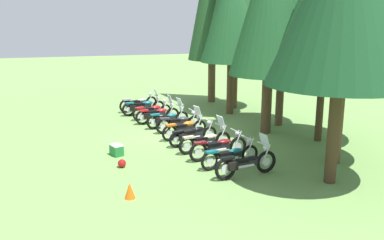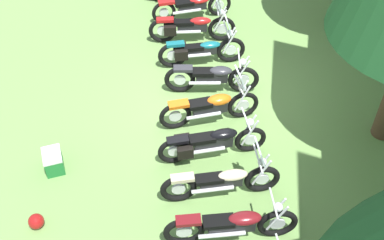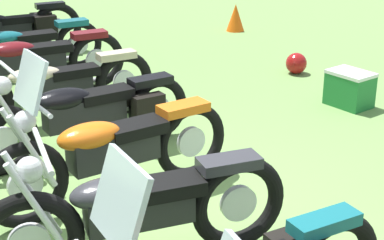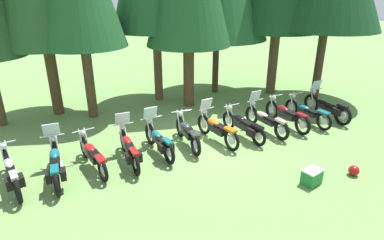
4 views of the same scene
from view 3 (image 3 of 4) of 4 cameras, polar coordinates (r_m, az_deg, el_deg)
name	(u,v)px [view 3 (image 3 of 4)]	position (r m, az deg, el deg)	size (l,w,h in m)	color
ground_plane	(134,233)	(4.92, -5.29, -10.25)	(80.00, 80.00, 0.00)	#6B934C
motorcycle_5	(137,210)	(4.29, -5.03, -8.22)	(0.71, 2.22, 1.02)	black
motorcycle_6	(110,149)	(5.18, -7.50, -2.61)	(0.87, 2.18, 1.37)	black
motorcycle_7	(89,112)	(6.12, -9.43, 0.75)	(0.94, 2.23, 0.99)	black
motorcycle_8	(52,84)	(7.02, -12.64, 3.23)	(0.81, 2.30, 1.36)	black
motorcycle_9	(29,61)	(7.94, -14.64, 5.24)	(0.73, 2.40, 1.02)	black
motorcycle_10	(19,45)	(8.87, -15.56, 6.62)	(0.80, 2.31, 1.00)	black
motorcycle_11	(6,27)	(9.84, -16.61, 8.12)	(0.79, 2.34, 1.40)	black
picnic_cooler	(350,89)	(7.68, 14.21, 2.79)	(0.61, 0.53, 0.43)	#1E7233
traffic_cone	(236,17)	(11.27, 4.00, 9.33)	(0.32, 0.32, 0.48)	#EA590F
dropped_helmet	(296,63)	(8.85, 9.51, 5.13)	(0.29, 0.29, 0.29)	maroon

